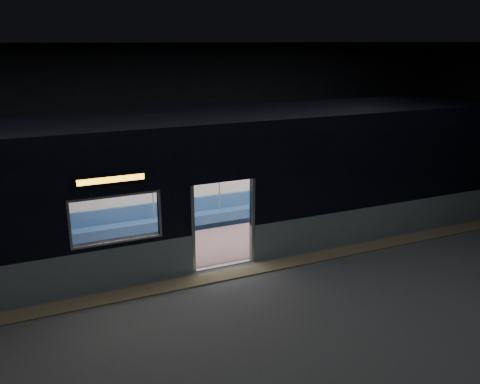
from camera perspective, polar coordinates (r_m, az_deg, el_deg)
station_floor at (r=11.15m, az=0.24°, el=-10.38°), size 24.00×14.00×0.01m
station_envelope at (r=10.03m, az=0.27°, el=8.63°), size 24.00×14.00×5.00m
tactile_strip at (r=11.59m, az=-0.90°, el=-9.16°), size 22.80×0.50×0.03m
metro_car at (r=12.70m, az=-4.51°, el=1.93°), size 18.00×3.04×3.35m
passenger at (r=15.99m, az=10.69°, el=1.02°), size 0.47×0.77×1.45m
handbag at (r=15.86m, az=11.27°, el=0.35°), size 0.33×0.28×0.15m
transit_map at (r=15.27m, az=5.35°, el=3.01°), size 1.01×0.03×0.66m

